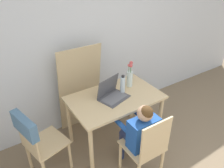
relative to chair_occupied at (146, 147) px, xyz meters
The scene contains 9 objects.
wall_back 1.59m from the chair_occupied, 76.33° to the left, with size 6.40×0.05×2.50m.
dining_table 0.68m from the chair_occupied, 87.49° to the left, with size 1.13×0.71×0.73m.
chair_occupied is the anchor object (origin of this frame).
chair_spare 1.20m from the chair_occupied, 146.52° to the left, with size 0.51×0.49×0.89m.
person_seated 0.19m from the chair_occupied, 89.49° to the left, with size 0.34×0.42×0.96m.
laptop 0.75m from the chair_occupied, 91.07° to the left, with size 0.40×0.34×0.26m.
flower_vase 0.94m from the chair_occupied, 66.52° to the left, with size 0.08×0.08×0.36m.
water_bottle 0.81m from the chair_occupied, 76.57° to the left, with size 0.06×0.06×0.24m.
cardboard_panel 1.22m from the chair_occupied, 99.66° to the left, with size 0.61×0.19×1.28m.
Camera 1 is at (-1.55, -0.33, 2.23)m, focal length 35.00 mm.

